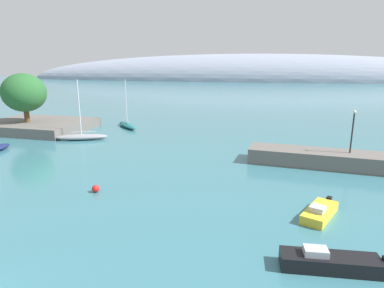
{
  "coord_description": "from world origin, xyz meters",
  "views": [
    {
      "loc": [
        13.76,
        -8.98,
        11.05
      ],
      "look_at": [
        3.43,
        29.24,
        1.5
      ],
      "focal_mm": 30.3,
      "sensor_mm": 36.0,
      "label": 1
    }
  ],
  "objects_px": {
    "motorboat_black_alongside_breakwater": "(330,262)",
    "motorboat_yellow_foreground": "(320,212)",
    "sailboat_teal_mid_mooring": "(127,125)",
    "mooring_buoy_red": "(96,189)",
    "tree_clump_shore": "(24,93)",
    "harbor_lamp_post": "(353,127)",
    "sailboat_grey_outer_mooring": "(82,136)"
  },
  "relations": [
    {
      "from": "tree_clump_shore",
      "to": "motorboat_yellow_foreground",
      "type": "height_order",
      "value": "tree_clump_shore"
    },
    {
      "from": "sailboat_grey_outer_mooring",
      "to": "mooring_buoy_red",
      "type": "bearing_deg",
      "value": 103.57
    },
    {
      "from": "sailboat_teal_mid_mooring",
      "to": "mooring_buoy_red",
      "type": "relative_size",
      "value": 12.92
    },
    {
      "from": "sailboat_teal_mid_mooring",
      "to": "sailboat_grey_outer_mooring",
      "type": "bearing_deg",
      "value": -54.99
    },
    {
      "from": "sailboat_teal_mid_mooring",
      "to": "motorboat_black_alongside_breakwater",
      "type": "distance_m",
      "value": 47.3
    },
    {
      "from": "sailboat_teal_mid_mooring",
      "to": "harbor_lamp_post",
      "type": "relative_size",
      "value": 1.84
    },
    {
      "from": "motorboat_black_alongside_breakwater",
      "to": "harbor_lamp_post",
      "type": "distance_m",
      "value": 21.38
    },
    {
      "from": "mooring_buoy_red",
      "to": "harbor_lamp_post",
      "type": "xyz_separation_m",
      "value": [
        23.31,
        13.73,
        4.27
      ]
    },
    {
      "from": "tree_clump_shore",
      "to": "sailboat_teal_mid_mooring",
      "type": "bearing_deg",
      "value": 28.4
    },
    {
      "from": "tree_clump_shore",
      "to": "harbor_lamp_post",
      "type": "distance_m",
      "value": 50.24
    },
    {
      "from": "tree_clump_shore",
      "to": "harbor_lamp_post",
      "type": "height_order",
      "value": "tree_clump_shore"
    },
    {
      "from": "motorboat_black_alongside_breakwater",
      "to": "harbor_lamp_post",
      "type": "height_order",
      "value": "harbor_lamp_post"
    },
    {
      "from": "sailboat_teal_mid_mooring",
      "to": "motorboat_yellow_foreground",
      "type": "distance_m",
      "value": 42.44
    },
    {
      "from": "motorboat_black_alongside_breakwater",
      "to": "sailboat_grey_outer_mooring",
      "type": "bearing_deg",
      "value": -44.93
    },
    {
      "from": "tree_clump_shore",
      "to": "motorboat_yellow_foreground",
      "type": "bearing_deg",
      "value": -25.61
    },
    {
      "from": "sailboat_grey_outer_mooring",
      "to": "harbor_lamp_post",
      "type": "xyz_separation_m",
      "value": [
        36.91,
        -4.66,
        4.08
      ]
    },
    {
      "from": "tree_clump_shore",
      "to": "motorboat_yellow_foreground",
      "type": "xyz_separation_m",
      "value": [
        45.15,
        -21.65,
        -6.28
      ]
    },
    {
      "from": "tree_clump_shore",
      "to": "motorboat_black_alongside_breakwater",
      "type": "xyz_separation_m",
      "value": [
        44.97,
        -28.42,
        -6.19
      ]
    },
    {
      "from": "motorboat_yellow_foreground",
      "to": "harbor_lamp_post",
      "type": "relative_size",
      "value": 1.0
    },
    {
      "from": "motorboat_yellow_foreground",
      "to": "tree_clump_shore",
      "type": "bearing_deg",
      "value": -93.04
    },
    {
      "from": "motorboat_yellow_foreground",
      "to": "motorboat_black_alongside_breakwater",
      "type": "distance_m",
      "value": 6.77
    },
    {
      "from": "sailboat_teal_mid_mooring",
      "to": "harbor_lamp_post",
      "type": "bearing_deg",
      "value": 21.08
    },
    {
      "from": "sailboat_teal_mid_mooring",
      "to": "sailboat_grey_outer_mooring",
      "type": "height_order",
      "value": "sailboat_grey_outer_mooring"
    },
    {
      "from": "sailboat_teal_mid_mooring",
      "to": "mooring_buoy_red",
      "type": "height_order",
      "value": "sailboat_teal_mid_mooring"
    },
    {
      "from": "harbor_lamp_post",
      "to": "mooring_buoy_red",
      "type": "bearing_deg",
      "value": -149.5
    },
    {
      "from": "tree_clump_shore",
      "to": "sailboat_teal_mid_mooring",
      "type": "height_order",
      "value": "tree_clump_shore"
    },
    {
      "from": "tree_clump_shore",
      "to": "harbor_lamp_post",
      "type": "bearing_deg",
      "value": -9.11
    },
    {
      "from": "tree_clump_shore",
      "to": "sailboat_teal_mid_mooring",
      "type": "xyz_separation_m",
      "value": [
        14.79,
        8.0,
        -6.21
      ]
    },
    {
      "from": "motorboat_yellow_foreground",
      "to": "mooring_buoy_red",
      "type": "bearing_deg",
      "value": -67.34
    },
    {
      "from": "motorboat_black_alongside_breakwater",
      "to": "motorboat_yellow_foreground",
      "type": "bearing_deg",
      "value": -98.6
    },
    {
      "from": "sailboat_teal_mid_mooring",
      "to": "harbor_lamp_post",
      "type": "xyz_separation_m",
      "value": [
        34.78,
        -15.94,
        4.14
      ]
    },
    {
      "from": "harbor_lamp_post",
      "to": "motorboat_black_alongside_breakwater",
      "type": "bearing_deg",
      "value": -102.65
    }
  ]
}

